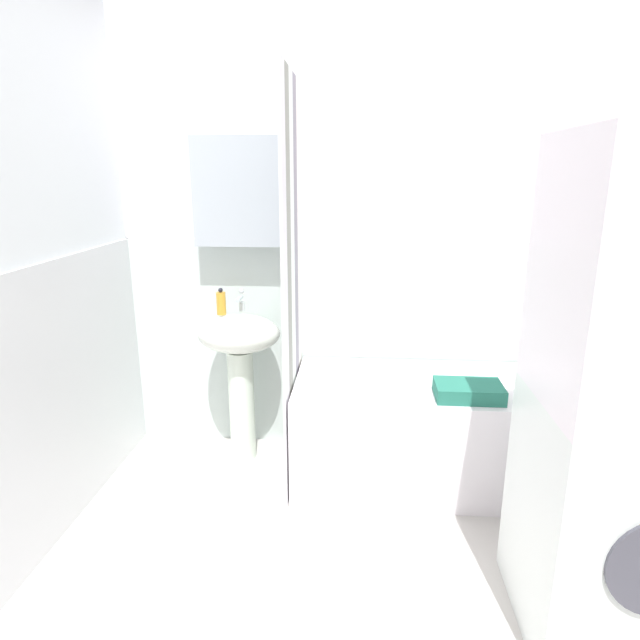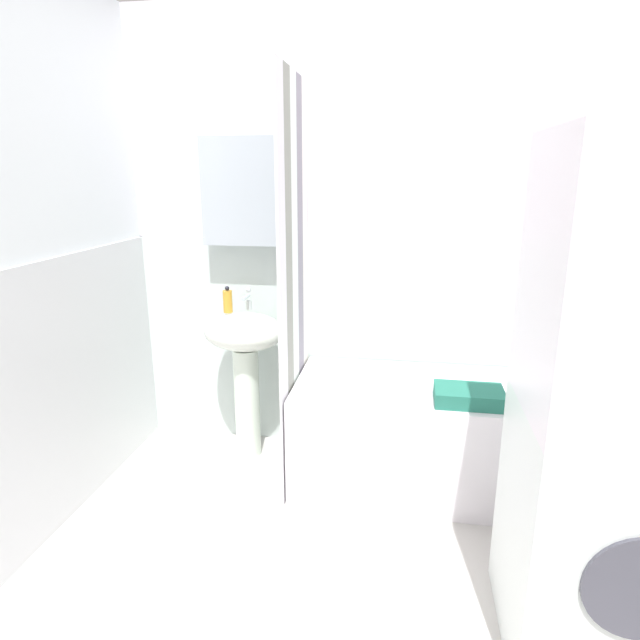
{
  "view_description": "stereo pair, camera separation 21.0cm",
  "coord_description": "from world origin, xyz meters",
  "px_view_note": "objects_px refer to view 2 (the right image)",
  "views": [
    {
      "loc": [
        -0.24,
        -1.67,
        1.56
      ],
      "look_at": [
        -0.43,
        0.79,
        0.88
      ],
      "focal_mm": 30.19,
      "sensor_mm": 36.0,
      "label": 1
    },
    {
      "loc": [
        -0.03,
        -1.64,
        1.56
      ],
      "look_at": [
        -0.43,
        0.79,
        0.88
      ],
      "focal_mm": 30.19,
      "sensor_mm": 36.0,
      "label": 2
    }
  ],
  "objects_px": {
    "soap_dispenser": "(228,301)",
    "towel_folded": "(469,396)",
    "lotion_bottle": "(563,356)",
    "washer_dryer_stack": "(625,417)",
    "body_wash_bottle": "(581,359)",
    "bathtub": "(447,436)",
    "shampoo_bottle": "(539,360)",
    "sink": "(245,353)"
  },
  "relations": [
    {
      "from": "soap_dispenser",
      "to": "towel_folded",
      "type": "xyz_separation_m",
      "value": [
        1.25,
        -0.34,
        -0.32
      ]
    },
    {
      "from": "lotion_bottle",
      "to": "washer_dryer_stack",
      "type": "distance_m",
      "value": 1.17
    },
    {
      "from": "soap_dispenser",
      "to": "body_wash_bottle",
      "type": "relative_size",
      "value": 0.73
    },
    {
      "from": "bathtub",
      "to": "shampoo_bottle",
      "type": "xyz_separation_m",
      "value": [
        0.46,
        0.26,
        0.34
      ]
    },
    {
      "from": "soap_dispenser",
      "to": "washer_dryer_stack",
      "type": "distance_m",
      "value": 1.94
    },
    {
      "from": "body_wash_bottle",
      "to": "towel_folded",
      "type": "bearing_deg",
      "value": -143.37
    },
    {
      "from": "bathtub",
      "to": "body_wash_bottle",
      "type": "xyz_separation_m",
      "value": [
        0.67,
        0.26,
        0.36
      ]
    },
    {
      "from": "lotion_bottle",
      "to": "shampoo_bottle",
      "type": "height_order",
      "value": "lotion_bottle"
    },
    {
      "from": "washer_dryer_stack",
      "to": "lotion_bottle",
      "type": "bearing_deg",
      "value": 83.38
    },
    {
      "from": "sink",
      "to": "body_wash_bottle",
      "type": "bearing_deg",
      "value": 4.13
    },
    {
      "from": "towel_folded",
      "to": "washer_dryer_stack",
      "type": "bearing_deg",
      "value": -62.78
    },
    {
      "from": "soap_dispenser",
      "to": "washer_dryer_stack",
      "type": "height_order",
      "value": "washer_dryer_stack"
    },
    {
      "from": "soap_dispenser",
      "to": "towel_folded",
      "type": "height_order",
      "value": "soap_dispenser"
    },
    {
      "from": "bathtub",
      "to": "body_wash_bottle",
      "type": "bearing_deg",
      "value": 21.6
    },
    {
      "from": "lotion_bottle",
      "to": "bathtub",
      "type": "bearing_deg",
      "value": -156.97
    },
    {
      "from": "bathtub",
      "to": "body_wash_bottle",
      "type": "height_order",
      "value": "body_wash_bottle"
    },
    {
      "from": "sink",
      "to": "body_wash_bottle",
      "type": "distance_m",
      "value": 1.76
    },
    {
      "from": "towel_folded",
      "to": "shampoo_bottle",
      "type": "bearing_deg",
      "value": 48.32
    },
    {
      "from": "shampoo_bottle",
      "to": "body_wash_bottle",
      "type": "bearing_deg",
      "value": -0.02
    },
    {
      "from": "lotion_bottle",
      "to": "washer_dryer_stack",
      "type": "bearing_deg",
      "value": -96.62
    },
    {
      "from": "sink",
      "to": "shampoo_bottle",
      "type": "height_order",
      "value": "sink"
    },
    {
      "from": "body_wash_bottle",
      "to": "soap_dispenser",
      "type": "bearing_deg",
      "value": -176.62
    },
    {
      "from": "shampoo_bottle",
      "to": "washer_dryer_stack",
      "type": "height_order",
      "value": "washer_dryer_stack"
    },
    {
      "from": "sink",
      "to": "towel_folded",
      "type": "relative_size",
      "value": 2.67
    },
    {
      "from": "sink",
      "to": "lotion_bottle",
      "type": "distance_m",
      "value": 1.66
    },
    {
      "from": "towel_folded",
      "to": "soap_dispenser",
      "type": "bearing_deg",
      "value": 164.83
    },
    {
      "from": "bathtub",
      "to": "shampoo_bottle",
      "type": "bearing_deg",
      "value": 29.67
    },
    {
      "from": "soap_dispenser",
      "to": "body_wash_bottle",
      "type": "height_order",
      "value": "soap_dispenser"
    },
    {
      "from": "sink",
      "to": "soap_dispenser",
      "type": "bearing_deg",
      "value": 169.08
    },
    {
      "from": "soap_dispenser",
      "to": "sink",
      "type": "bearing_deg",
      "value": -10.92
    },
    {
      "from": "soap_dispenser",
      "to": "lotion_bottle",
      "type": "xyz_separation_m",
      "value": [
        1.75,
        0.09,
        -0.24
      ]
    },
    {
      "from": "soap_dispenser",
      "to": "towel_folded",
      "type": "distance_m",
      "value": 1.33
    },
    {
      "from": "body_wash_bottle",
      "to": "shampoo_bottle",
      "type": "relative_size",
      "value": 1.27
    },
    {
      "from": "soap_dispenser",
      "to": "shampoo_bottle",
      "type": "xyz_separation_m",
      "value": [
        1.65,
        0.11,
        -0.28
      ]
    },
    {
      "from": "lotion_bottle",
      "to": "sink",
      "type": "bearing_deg",
      "value": -176.36
    },
    {
      "from": "sink",
      "to": "bathtub",
      "type": "height_order",
      "value": "sink"
    },
    {
      "from": "bathtub",
      "to": "washer_dryer_stack",
      "type": "relative_size",
      "value": 0.91
    },
    {
      "from": "bathtub",
      "to": "towel_folded",
      "type": "bearing_deg",
      "value": -70.39
    },
    {
      "from": "lotion_bottle",
      "to": "washer_dryer_stack",
      "type": "height_order",
      "value": "washer_dryer_stack"
    },
    {
      "from": "washer_dryer_stack",
      "to": "sink",
      "type": "bearing_deg",
      "value": 145.64
    },
    {
      "from": "lotion_bottle",
      "to": "towel_folded",
      "type": "bearing_deg",
      "value": -139.88
    },
    {
      "from": "soap_dispenser",
      "to": "bathtub",
      "type": "height_order",
      "value": "soap_dispenser"
    }
  ]
}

